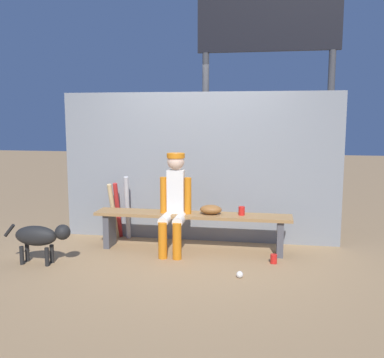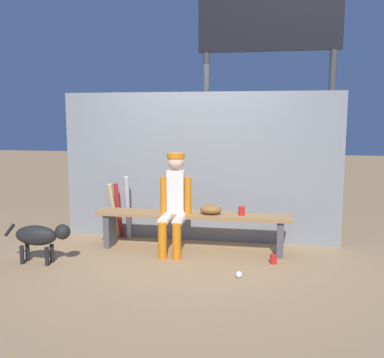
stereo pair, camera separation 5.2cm
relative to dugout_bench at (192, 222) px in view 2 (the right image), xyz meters
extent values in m
plane|color=#9E7A51|center=(0.00, 0.00, -0.38)|extent=(30.00, 30.00, 0.00)
cube|color=gray|center=(0.00, 0.51, 0.65)|extent=(3.87, 0.03, 2.07)
cube|color=olive|center=(0.00, 0.00, 0.09)|extent=(2.55, 0.36, 0.04)
cube|color=#4C4C51|center=(-1.12, 0.00, -0.16)|extent=(0.08, 0.29, 0.45)
cube|color=#4C4C51|center=(1.12, 0.00, -0.16)|extent=(0.08, 0.29, 0.45)
cube|color=silver|center=(-0.21, 0.00, 0.39)|extent=(0.22, 0.13, 0.56)
sphere|color=beige|center=(-0.21, 0.00, 0.78)|extent=(0.22, 0.22, 0.22)
cylinder|color=orange|center=(-0.21, 0.00, 0.86)|extent=(0.23, 0.23, 0.06)
cylinder|color=silver|center=(-0.30, -0.19, 0.07)|extent=(0.13, 0.38, 0.13)
cylinder|color=orange|center=(-0.30, -0.38, -0.16)|extent=(0.11, 0.11, 0.45)
cylinder|color=orange|center=(-0.37, -0.02, 0.34)|extent=(0.09, 0.09, 0.48)
cylinder|color=silver|center=(-0.12, -0.19, 0.07)|extent=(0.13, 0.38, 0.13)
cylinder|color=orange|center=(-0.12, -0.38, -0.16)|extent=(0.11, 0.11, 0.45)
cylinder|color=orange|center=(-0.05, -0.02, 0.34)|extent=(0.09, 0.09, 0.48)
ellipsoid|color=brown|center=(0.25, 0.00, 0.17)|extent=(0.28, 0.20, 0.12)
cylinder|color=#B7B7BC|center=(-0.98, 0.33, 0.08)|extent=(0.11, 0.25, 0.92)
cylinder|color=#B22323|center=(-1.14, 0.38, 0.03)|extent=(0.07, 0.25, 0.82)
cylinder|color=tan|center=(-1.20, 0.35, 0.02)|extent=(0.11, 0.25, 0.81)
sphere|color=white|center=(0.68, -0.89, -0.35)|extent=(0.07, 0.07, 0.07)
cylinder|color=red|center=(1.05, -0.34, -0.33)|extent=(0.08, 0.08, 0.11)
cylinder|color=red|center=(0.64, 0.01, 0.16)|extent=(0.08, 0.08, 0.11)
cylinder|color=#3F3F42|center=(0.00, 1.20, 0.95)|extent=(0.10, 0.10, 2.67)
cylinder|color=#3F3F42|center=(1.82, 1.20, 0.95)|extent=(0.10, 0.10, 2.67)
cube|color=black|center=(0.91, 1.20, 2.77)|extent=(2.06, 0.08, 0.96)
ellipsoid|color=black|center=(-1.73, -0.83, -0.04)|extent=(0.52, 0.20, 0.24)
sphere|color=black|center=(-1.39, -0.83, 0.02)|extent=(0.18, 0.18, 0.18)
cylinder|color=black|center=(-2.07, -0.83, 0.01)|extent=(0.15, 0.04, 0.16)
cylinder|color=black|center=(-1.57, -0.77, -0.27)|extent=(0.05, 0.05, 0.22)
cylinder|color=black|center=(-1.57, -0.89, -0.27)|extent=(0.05, 0.05, 0.22)
cylinder|color=black|center=(-1.89, -0.77, -0.27)|extent=(0.05, 0.05, 0.22)
cylinder|color=black|center=(-1.89, -0.89, -0.27)|extent=(0.05, 0.05, 0.22)
camera|label=1|loc=(0.96, -5.52, 1.36)|focal=41.46mm
camera|label=2|loc=(1.01, -5.51, 1.36)|focal=41.46mm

